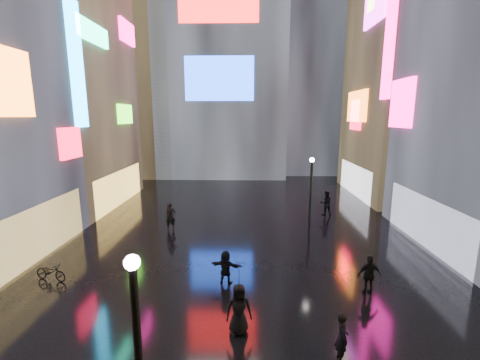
{
  "coord_description": "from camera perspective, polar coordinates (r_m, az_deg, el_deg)",
  "views": [
    {
      "loc": [
        0.33,
        -1.64,
        7.71
      ],
      "look_at": [
        0.0,
        12.0,
        5.0
      ],
      "focal_mm": 24.0,
      "sensor_mm": 36.0,
      "label": 1
    }
  ],
  "objects": [
    {
      "name": "tower_flank_right",
      "position": [
        49.3,
        12.39,
        21.86
      ],
      "size": [
        12.0,
        12.0,
        34.0
      ],
      "primitive_type": "cube",
      "color": "black",
      "rests_on": "ground"
    },
    {
      "name": "pedestrian_3",
      "position": [
        15.72,
        22.0,
        -15.38
      ],
      "size": [
        1.06,
        0.5,
        1.77
      ],
      "primitive_type": "imported",
      "rotation": [
        0.0,
        0.0,
        3.21
      ],
      "color": "black",
      "rests_on": "ground"
    },
    {
      "name": "building_left_far",
      "position": [
        32.26,
        -30.22,
        15.6
      ],
      "size": [
        10.28,
        12.0,
        22.0
      ],
      "color": "black",
      "rests_on": "ground"
    },
    {
      "name": "tower_main",
      "position": [
        47.63,
        -3.02,
        27.45
      ],
      "size": [
        16.0,
        14.2,
        42.0
      ],
      "color": "black",
      "rests_on": "ground"
    },
    {
      "name": "tower_flank_left",
      "position": [
        46.23,
        -17.5,
        17.32
      ],
      "size": [
        10.0,
        10.0,
        26.0
      ],
      "primitive_type": "cube",
      "color": "black",
      "rests_on": "ground"
    },
    {
      "name": "pedestrian_6",
      "position": [
        22.64,
        -12.24,
        -6.39
      ],
      "size": [
        0.82,
        0.71,
        1.91
      ],
      "primitive_type": "imported",
      "rotation": [
        0.0,
        0.0,
        0.44
      ],
      "color": "black",
      "rests_on": "ground"
    },
    {
      "name": "pedestrian_8",
      "position": [
        11.76,
        17.63,
        -25.05
      ],
      "size": [
        0.45,
        0.64,
        1.7
      ],
      "primitive_type": "imported",
      "rotation": [
        0.0,
        0.0,
        1.64
      ],
      "color": "black",
      "rests_on": "ground"
    },
    {
      "name": "pedestrian_4",
      "position": [
        12.34,
        -0.22,
        -22.01
      ],
      "size": [
        1.01,
        0.74,
        1.89
      ],
      "primitive_type": "imported",
      "rotation": [
        0.0,
        0.0,
        0.16
      ],
      "color": "black",
      "rests_on": "ground"
    },
    {
      "name": "pedestrian_5",
      "position": [
        15.5,
        -2.57,
        -15.25
      ],
      "size": [
        1.55,
        0.8,
        1.6
      ],
      "primitive_type": "imported",
      "rotation": [
        0.0,
        0.0,
        2.91
      ],
      "color": "black",
      "rests_on": "ground"
    },
    {
      "name": "building_right_far",
      "position": [
        35.84,
        29.14,
        19.97
      ],
      "size": [
        10.28,
        12.0,
        28.0
      ],
      "color": "black",
      "rests_on": "ground"
    },
    {
      "name": "lamp_far",
      "position": [
        20.85,
        12.44,
        -2.24
      ],
      "size": [
        0.3,
        0.3,
        5.2
      ],
      "color": "black",
      "rests_on": "ground"
    },
    {
      "name": "bicycle",
      "position": [
        18.27,
        -30.59,
        -13.85
      ],
      "size": [
        1.78,
        1.0,
        0.89
      ],
      "primitive_type": "imported",
      "rotation": [
        0.0,
        0.0,
        1.32
      ],
      "color": "black",
      "rests_on": "ground"
    },
    {
      "name": "ground",
      "position": [
        22.97,
        0.49,
        -8.37
      ],
      "size": [
        140.0,
        140.0,
        0.0
      ],
      "primitive_type": "plane",
      "color": "black",
      "rests_on": "ground"
    },
    {
      "name": "pedestrian_7",
      "position": [
        26.33,
        15.03,
        -4.0
      ],
      "size": [
        0.96,
        0.77,
        1.92
      ],
      "primitive_type": "imported",
      "rotation": [
        0.0,
        0.0,
        3.1
      ],
      "color": "black",
      "rests_on": "ground"
    },
    {
      "name": "umbrella_2",
      "position": [
        11.64,
        -0.22,
        -16.28
      ],
      "size": [
        1.33,
        1.34,
        0.89
      ],
      "primitive_type": "imported",
      "rotation": [
        0.0,
        0.0,
        5.76
      ],
      "color": "black",
      "rests_on": "pedestrian_4"
    }
  ]
}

